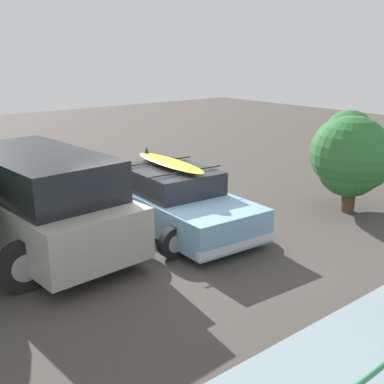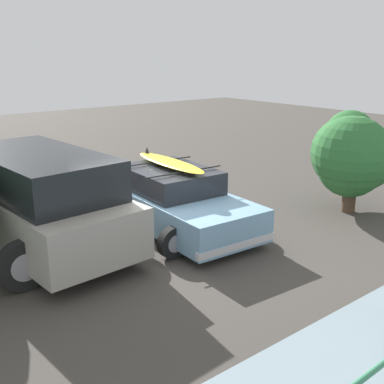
% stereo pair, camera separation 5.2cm
% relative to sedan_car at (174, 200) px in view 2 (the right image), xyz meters
% --- Properties ---
extents(ground_plane, '(44.00, 44.00, 0.02)m').
position_rel_sedan_car_xyz_m(ground_plane, '(0.65, 0.18, -0.63)').
color(ground_plane, '#423D38').
rests_on(ground_plane, ground).
extents(sedan_car, '(2.55, 4.32, 1.58)m').
position_rel_sedan_car_xyz_m(sedan_car, '(0.00, 0.00, 0.00)').
color(sedan_car, '#729EBC').
rests_on(sedan_car, ground).
extents(suv_car, '(2.99, 4.78, 1.91)m').
position_rel_sedan_car_xyz_m(suv_car, '(2.68, -0.64, 0.36)').
color(suv_car, '#9E998E').
rests_on(suv_car, ground).
extents(bush_near_left, '(2.07, 2.03, 2.38)m').
position_rel_sedan_car_xyz_m(bush_near_left, '(-3.99, 1.66, 0.74)').
color(bush_near_left, '#4C3828').
rests_on(bush_near_left, ground).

